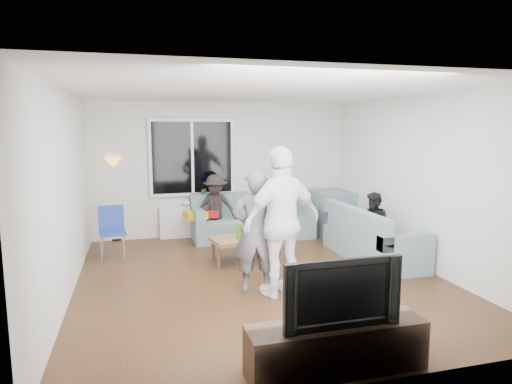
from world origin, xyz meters
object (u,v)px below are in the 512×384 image
object	(u,v)px
player_right	(282,222)
floor_lamp	(115,199)
sofa_right_section	(373,233)
side_chair	(113,234)
spectator_right	(374,226)
coffee_table	(247,249)
player_left	(255,232)
television	(338,290)
sofa_back_section	(253,216)
spectator_back	(216,208)
tv_console	(336,347)

from	to	relation	value
player_right	floor_lamp	bearing A→B (deg)	-75.05
sofa_right_section	side_chair	distance (m)	4.21
spectator_right	coffee_table	bearing A→B (deg)	-111.47
coffee_table	player_left	world-z (taller)	player_left
sofa_right_section	television	bearing A→B (deg)	145.24
coffee_table	spectator_right	world-z (taller)	spectator_right
sofa_back_section	television	distance (m)	4.81
coffee_table	spectator_back	bearing A→B (deg)	99.24
sofa_back_section	tv_console	bearing A→B (deg)	-96.05
sofa_right_section	spectator_back	world-z (taller)	spectator_back
player_right	spectator_back	distance (m)	3.01
player_right	tv_console	bearing A→B (deg)	69.72
coffee_table	player_left	xyz separation A→B (m)	(-0.22, -1.31, 0.60)
floor_lamp	spectator_right	world-z (taller)	floor_lamp
player_left	side_chair	bearing A→B (deg)	-40.45
spectator_right	sofa_back_section	bearing A→B (deg)	-150.19
sofa_right_section	floor_lamp	world-z (taller)	floor_lamp
sofa_right_section	floor_lamp	size ratio (longest dim) A/B	1.28
sofa_right_section	coffee_table	bearing A→B (deg)	78.58
sofa_back_section	player_right	xyz separation A→B (m)	(-0.39, -2.94, 0.53)
tv_console	sofa_back_section	bearing A→B (deg)	83.95
sofa_right_section	floor_lamp	bearing A→B (deg)	59.78
sofa_right_section	player_left	distance (m)	2.43
tv_console	coffee_table	bearing A→B (deg)	89.58
player_left	spectator_right	xyz separation A→B (m)	(2.23, 0.89, -0.26)
spectator_right	side_chair	bearing A→B (deg)	-114.51
side_chair	spectator_right	bearing A→B (deg)	-21.46
player_right	sofa_right_section	bearing A→B (deg)	-167.01
sofa_back_section	spectator_back	xyz separation A→B (m)	(-0.72, 0.03, 0.20)
sofa_right_section	player_left	size ratio (longest dim) A/B	1.25
player_right	spectator_back	size ratio (longest dim) A/B	1.52
side_chair	spectator_right	world-z (taller)	spectator_right
sofa_right_section	side_chair	world-z (taller)	side_chair
sofa_back_section	player_right	bearing A→B (deg)	-97.64
tv_console	player_left	bearing A→B (deg)	95.42
sofa_right_section	tv_console	xyz separation A→B (m)	(-2.03, -2.93, -0.20)
spectator_back	floor_lamp	bearing A→B (deg)	176.36
player_right	television	bearing A→B (deg)	69.72
player_left	spectator_back	xyz separation A→B (m)	(-0.02, 2.77, -0.18)
coffee_table	player_right	size ratio (longest dim) A/B	0.58
sofa_back_section	tv_console	world-z (taller)	sofa_back_section
player_left	television	xyz separation A→B (m)	(0.19, -2.03, -0.06)
player_right	television	xyz separation A→B (m)	(-0.11, -1.83, -0.21)
coffee_table	floor_lamp	world-z (taller)	floor_lamp
player_left	spectator_back	world-z (taller)	player_left
sofa_back_section	player_right	size ratio (longest dim) A/B	1.21
player_left	spectator_back	bearing A→B (deg)	-83.17
spectator_right	spectator_back	world-z (taller)	spectator_back
spectator_back	player_left	bearing A→B (deg)	-77.83
player_right	side_chair	bearing A→B (deg)	-62.00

